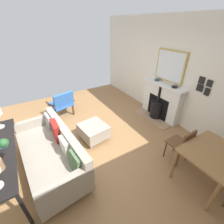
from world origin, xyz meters
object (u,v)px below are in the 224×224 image
at_px(mantel_bowl_near, 157,80).
at_px(console_table, 1,154).
at_px(sofa, 52,152).
at_px(dining_chair_near_fireplace, 183,144).
at_px(ottoman, 94,131).
at_px(dining_table, 212,157).
at_px(mantel_bowl_far, 175,87).
at_px(fireplace, 160,103).
at_px(armchair_accent, 62,103).

xyz_separation_m(mantel_bowl_near, console_table, (3.98, 0.55, -0.39)).
bearing_deg(sofa, dining_chair_near_fireplace, 150.93).
bearing_deg(console_table, ottoman, -169.31).
bearing_deg(sofa, console_table, 0.56).
height_order(ottoman, console_table, console_table).
bearing_deg(dining_chair_near_fireplace, console_table, -22.64).
xyz_separation_m(sofa, dining_table, (-2.25, 1.79, 0.27)).
xyz_separation_m(mantel_bowl_far, dining_chair_near_fireplace, (0.99, 1.16, -0.60)).
bearing_deg(dining_chair_near_fireplace, sofa, -29.07).
bearing_deg(mantel_bowl_near, ottoman, 5.50).
xyz_separation_m(fireplace, mantel_bowl_near, (-0.04, -0.30, 0.62)).
bearing_deg(dining_table, mantel_bowl_far, -120.25).
relative_size(mantel_bowl_near, armchair_accent, 0.16).
height_order(fireplace, console_table, fireplace).
distance_m(sofa, dining_chair_near_fireplace, 2.58).
distance_m(mantel_bowl_far, dining_table, 2.02).
xyz_separation_m(fireplace, armchair_accent, (2.51, -1.53, -0.00)).
height_order(mantel_bowl_far, armchair_accent, mantel_bowl_far).
bearing_deg(console_table, dining_chair_near_fireplace, 157.36).
bearing_deg(dining_table, mantel_bowl_near, -113.01).
bearing_deg(ottoman, console_table, 10.69).
relative_size(mantel_bowl_far, console_table, 0.07).
height_order(fireplace, dining_table, fireplace).
distance_m(console_table, dining_table, 3.48).
bearing_deg(mantel_bowl_near, mantel_bowl_far, 90.00).
distance_m(mantel_bowl_far, sofa, 3.33).
distance_m(mantel_bowl_far, console_table, 4.00).
xyz_separation_m(mantel_bowl_near, mantel_bowl_far, (-0.00, 0.63, -0.01)).
relative_size(ottoman, armchair_accent, 0.87).
height_order(mantel_bowl_near, sofa, mantel_bowl_near).
relative_size(mantel_bowl_far, ottoman, 0.20).
bearing_deg(fireplace, dining_chair_near_fireplace, 57.53).
distance_m(dining_table, dining_chair_near_fireplace, 0.56).
relative_size(mantel_bowl_near, mantel_bowl_far, 0.92).
bearing_deg(console_table, mantel_bowl_far, 178.75).
xyz_separation_m(mantel_bowl_far, dining_table, (0.99, 1.70, -0.46)).
relative_size(fireplace, ottoman, 1.88).
relative_size(mantel_bowl_near, console_table, 0.07).
relative_size(console_table, dining_table, 1.96).
height_order(fireplace, mantel_bowl_far, mantel_bowl_far).
bearing_deg(mantel_bowl_far, armchair_accent, -36.24).
bearing_deg(mantel_bowl_far, ottoman, -10.85).
relative_size(fireplace, console_table, 0.70).
distance_m(mantel_bowl_near, ottoman, 2.37).
bearing_deg(mantel_bowl_near, fireplace, 82.82).
height_order(ottoman, dining_chair_near_fireplace, dining_chair_near_fireplace).
relative_size(mantel_bowl_far, dining_table, 0.15).
xyz_separation_m(console_table, dining_chair_near_fireplace, (-2.99, 1.25, -0.22)).
bearing_deg(mantel_bowl_far, mantel_bowl_near, -90.00).
xyz_separation_m(mantel_bowl_near, ottoman, (2.20, 0.21, -0.85)).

